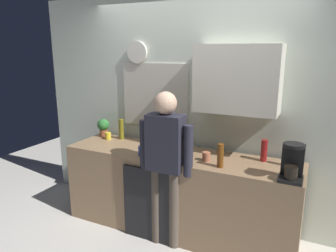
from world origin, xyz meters
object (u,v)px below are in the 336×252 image
storage_canister (160,141)px  cup_terracotta_mug (206,156)px  coffee_maker (292,163)px  cup_blue_mug (142,151)px  person_at_sink (166,158)px  cup_yellow_cup (108,136)px  potted_plant (103,126)px  dish_soap (285,157)px  bottle_amber_beer (220,156)px  bottle_olive_oil (121,129)px  bottle_green_wine (178,138)px  bottle_red_vinegar (264,150)px

storage_canister → cup_terracotta_mug: bearing=-16.3°
coffee_maker → storage_canister: size_ratio=1.94×
storage_canister → cup_blue_mug: bearing=-99.0°
cup_terracotta_mug → person_at_sink: size_ratio=0.06×
cup_yellow_cup → potted_plant: bearing=147.8°
cup_blue_mug → dish_soap: size_ratio=0.56×
cup_yellow_cup → potted_plant: (-0.13, 0.08, 0.09)m
bottle_amber_beer → bottle_olive_oil: 1.44m
bottle_olive_oil → person_at_sink: person_at_sink is taller
bottle_green_wine → cup_blue_mug: bearing=-134.8°
cup_yellow_cup → person_at_sink: bearing=-23.1°
bottle_green_wine → cup_blue_mug: (-0.28, -0.28, -0.10)m
cup_blue_mug → storage_canister: size_ratio=0.59×
bottle_green_wine → potted_plant: size_ratio=1.30×
storage_canister → person_at_sink: person_at_sink is taller
cup_terracotta_mug → cup_yellow_cup: bearing=171.5°
dish_soap → cup_yellow_cup: bearing=-179.6°
bottle_red_vinegar → bottle_olive_oil: 1.73m
bottle_olive_oil → potted_plant: size_ratio=1.09×
coffee_maker → cup_yellow_cup: (-2.16, 0.32, -0.10)m
potted_plant → storage_canister: potted_plant is taller
bottle_red_vinegar → person_at_sink: size_ratio=0.14×
coffee_maker → cup_blue_mug: 1.47m
cup_yellow_cup → person_at_sink: size_ratio=0.05×
potted_plant → person_at_sink: size_ratio=0.14×
person_at_sink → storage_canister: bearing=116.6°
storage_canister → potted_plant: bearing=173.1°
bottle_red_vinegar → bottle_green_wine: (-0.90, -0.10, 0.04)m
dish_soap → potted_plant: bearing=178.3°
bottle_amber_beer → potted_plant: (-1.65, 0.39, 0.02)m
coffee_maker → bottle_amber_beer: (-0.63, 0.01, -0.03)m
bottle_amber_beer → cup_blue_mug: bottle_amber_beer is taller
bottle_amber_beer → cup_terracotta_mug: bottle_amber_beer is taller
coffee_maker → potted_plant: coffee_maker is taller
cup_blue_mug → storage_canister: bearing=81.0°
bottle_green_wine → person_at_sink: size_ratio=0.19×
coffee_maker → cup_terracotta_mug: (-0.81, 0.12, -0.10)m
storage_canister → person_at_sink: bearing=-56.3°
bottle_green_wine → person_at_sink: 0.39m
cup_terracotta_mug → cup_blue_mug: bearing=-168.5°
coffee_maker → dish_soap: 0.36m
bottle_red_vinegar → person_at_sink: bearing=-150.9°
bottle_green_wine → person_at_sink: bearing=-83.8°
bottle_amber_beer → storage_canister: bearing=160.1°
coffee_maker → cup_blue_mug: bearing=-179.4°
dish_soap → person_at_sink: 1.15m
cup_blue_mug → cup_terracotta_mug: (0.66, 0.13, -0.00)m
person_at_sink → bottle_amber_beer: bearing=6.1°
cup_blue_mug → cup_terracotta_mug: 0.67m
bottle_red_vinegar → cup_terracotta_mug: bottle_red_vinegar is taller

